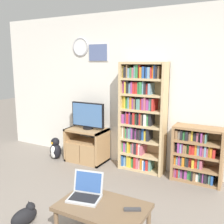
{
  "coord_description": "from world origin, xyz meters",
  "views": [
    {
      "loc": [
        1.52,
        -1.65,
        1.78
      ],
      "look_at": [
        -0.09,
        1.31,
        1.13
      ],
      "focal_mm": 42.0,
      "sensor_mm": 36.0,
      "label": 1
    }
  ],
  "objects_px": {
    "television": "(88,116)",
    "remote_near_laptop": "(132,209)",
    "bookshelf_tall": "(141,117)",
    "penguin_figurine": "(55,149)",
    "tv_stand": "(86,145)",
    "bookshelf_short": "(196,155)",
    "coffee_table": "(103,210)",
    "cat": "(25,216)",
    "laptop": "(86,191)"
  },
  "relations": [
    {
      "from": "remote_near_laptop",
      "to": "penguin_figurine",
      "type": "distance_m",
      "value": 2.71
    },
    {
      "from": "television",
      "to": "remote_near_laptop",
      "type": "height_order",
      "value": "television"
    },
    {
      "from": "bookshelf_tall",
      "to": "remote_near_laptop",
      "type": "relative_size",
      "value": 10.98
    },
    {
      "from": "tv_stand",
      "to": "remote_near_laptop",
      "type": "relative_size",
      "value": 4.33
    },
    {
      "from": "tv_stand",
      "to": "coffee_table",
      "type": "distance_m",
      "value": 2.24
    },
    {
      "from": "tv_stand",
      "to": "bookshelf_tall",
      "type": "bearing_deg",
      "value": 7.11
    },
    {
      "from": "cat",
      "to": "bookshelf_short",
      "type": "bearing_deg",
      "value": 66.26
    },
    {
      "from": "bookshelf_tall",
      "to": "cat",
      "type": "distance_m",
      "value": 2.24
    },
    {
      "from": "laptop",
      "to": "penguin_figurine",
      "type": "distance_m",
      "value": 2.31
    },
    {
      "from": "remote_near_laptop",
      "to": "coffee_table",
      "type": "bearing_deg",
      "value": 72.53
    },
    {
      "from": "cat",
      "to": "tv_stand",
      "type": "bearing_deg",
      "value": 115.18
    },
    {
      "from": "cat",
      "to": "penguin_figurine",
      "type": "bearing_deg",
      "value": 132.5
    },
    {
      "from": "bookshelf_tall",
      "to": "penguin_figurine",
      "type": "distance_m",
      "value": 1.75
    },
    {
      "from": "laptop",
      "to": "penguin_figurine",
      "type": "bearing_deg",
      "value": 126.51
    },
    {
      "from": "television",
      "to": "coffee_table",
      "type": "distance_m",
      "value": 2.29
    },
    {
      "from": "television",
      "to": "penguin_figurine",
      "type": "bearing_deg",
      "value": -160.21
    },
    {
      "from": "tv_stand",
      "to": "television",
      "type": "distance_m",
      "value": 0.54
    },
    {
      "from": "tv_stand",
      "to": "cat",
      "type": "xyz_separation_m",
      "value": [
        0.47,
        -1.91,
        -0.2
      ]
    },
    {
      "from": "laptop",
      "to": "bookshelf_short",
      "type": "bearing_deg",
      "value": 55.84
    },
    {
      "from": "laptop",
      "to": "penguin_figurine",
      "type": "relative_size",
      "value": 0.91
    },
    {
      "from": "bookshelf_tall",
      "to": "cat",
      "type": "bearing_deg",
      "value": -104.49
    },
    {
      "from": "bookshelf_tall",
      "to": "penguin_figurine",
      "type": "relative_size",
      "value": 4.42
    },
    {
      "from": "television",
      "to": "bookshelf_short",
      "type": "height_order",
      "value": "television"
    },
    {
      "from": "laptop",
      "to": "remote_near_laptop",
      "type": "distance_m",
      "value": 0.52
    },
    {
      "from": "tv_stand",
      "to": "remote_near_laptop",
      "type": "distance_m",
      "value": 2.39
    },
    {
      "from": "tv_stand",
      "to": "television",
      "type": "bearing_deg",
      "value": 42.47
    },
    {
      "from": "coffee_table",
      "to": "remote_near_laptop",
      "type": "bearing_deg",
      "value": 10.89
    },
    {
      "from": "bookshelf_tall",
      "to": "laptop",
      "type": "height_order",
      "value": "bookshelf_tall"
    },
    {
      "from": "television",
      "to": "laptop",
      "type": "relative_size",
      "value": 1.74
    },
    {
      "from": "television",
      "to": "coffee_table",
      "type": "bearing_deg",
      "value": -52.83
    },
    {
      "from": "bookshelf_tall",
      "to": "remote_near_laptop",
      "type": "distance_m",
      "value": 2.01
    },
    {
      "from": "coffee_table",
      "to": "penguin_figurine",
      "type": "distance_m",
      "value": 2.51
    },
    {
      "from": "bookshelf_tall",
      "to": "penguin_figurine",
      "type": "bearing_deg",
      "value": -168.63
    },
    {
      "from": "television",
      "to": "bookshelf_short",
      "type": "bearing_deg",
      "value": 2.77
    },
    {
      "from": "tv_stand",
      "to": "penguin_figurine",
      "type": "xyz_separation_m",
      "value": [
        -0.57,
        -0.19,
        -0.12
      ]
    },
    {
      "from": "bookshelf_short",
      "to": "coffee_table",
      "type": "height_order",
      "value": "bookshelf_short"
    },
    {
      "from": "bookshelf_tall",
      "to": "bookshelf_short",
      "type": "relative_size",
      "value": 2.1
    },
    {
      "from": "coffee_table",
      "to": "remote_near_laptop",
      "type": "xyz_separation_m",
      "value": [
        0.29,
        0.06,
        0.06
      ]
    },
    {
      "from": "bookshelf_tall",
      "to": "bookshelf_short",
      "type": "distance_m",
      "value": 1.02
    },
    {
      "from": "bookshelf_short",
      "to": "remote_near_laptop",
      "type": "bearing_deg",
      "value": -96.96
    },
    {
      "from": "cat",
      "to": "penguin_figurine",
      "type": "distance_m",
      "value": 2.01
    },
    {
      "from": "tv_stand",
      "to": "cat",
      "type": "relative_size",
      "value": 1.37
    },
    {
      "from": "tv_stand",
      "to": "bookshelf_tall",
      "type": "distance_m",
      "value": 1.17
    },
    {
      "from": "bookshelf_short",
      "to": "television",
      "type": "bearing_deg",
      "value": -177.23
    },
    {
      "from": "television",
      "to": "bookshelf_tall",
      "type": "bearing_deg",
      "value": 5.93
    },
    {
      "from": "television",
      "to": "tv_stand",
      "type": "bearing_deg",
      "value": -137.53
    },
    {
      "from": "bookshelf_tall",
      "to": "remote_near_laptop",
      "type": "xyz_separation_m",
      "value": [
        0.67,
        -1.83,
        -0.48
      ]
    },
    {
      "from": "laptop",
      "to": "coffee_table",
      "type": "bearing_deg",
      "value": -25.18
    },
    {
      "from": "tv_stand",
      "to": "bookshelf_short",
      "type": "xyz_separation_m",
      "value": [
        1.89,
        0.11,
        0.11
      ]
    },
    {
      "from": "bookshelf_short",
      "to": "cat",
      "type": "bearing_deg",
      "value": -125.12
    }
  ]
}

